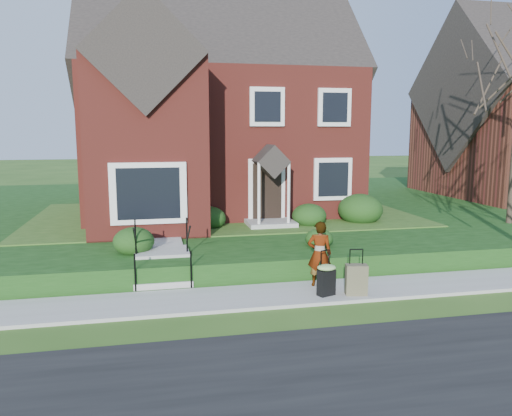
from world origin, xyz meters
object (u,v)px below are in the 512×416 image
object	(u,v)px
front_steps	(162,262)
suitcase_olive	(356,280)
woman	(319,254)
suitcase_black	(326,278)

from	to	relation	value
front_steps	suitcase_olive	xyz separation A→B (m)	(4.31, -2.28, -0.04)
woman	suitcase_olive	size ratio (longest dim) A/B	1.50
front_steps	woman	distance (m)	4.00
front_steps	suitcase_black	xyz separation A→B (m)	(3.62, -2.19, 0.01)
front_steps	woman	size ratio (longest dim) A/B	1.27
suitcase_black	suitcase_olive	xyz separation A→B (m)	(0.69, -0.09, -0.05)
woman	suitcase_black	size ratio (longest dim) A/B	1.51
suitcase_black	suitcase_olive	bearing A→B (deg)	-28.48
front_steps	suitcase_black	world-z (taller)	front_steps
front_steps	suitcase_olive	world-z (taller)	front_steps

